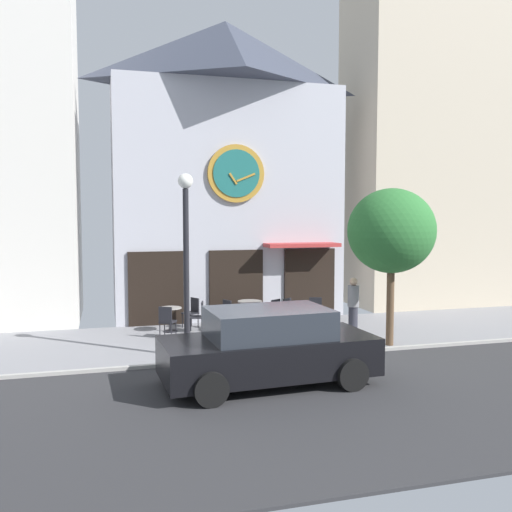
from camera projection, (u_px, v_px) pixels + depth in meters
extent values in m
cube|color=gray|center=(260.00, 337.00, 15.46)|extent=(26.02, 4.85, 0.05)
cube|color=#2D2D30|center=(343.00, 403.00, 10.10)|extent=(26.02, 6.30, 0.05)
cube|color=#A8A5A0|center=(287.00, 356.00, 13.14)|extent=(26.02, 0.12, 0.08)
cube|color=#B2B2BC|center=(226.00, 202.00, 18.83)|extent=(7.57, 2.85, 7.73)
pyramid|color=#383D4C|center=(226.00, 54.00, 18.45)|extent=(6.81, 3.99, 2.20)
cylinder|color=#B7842D|center=(236.00, 174.00, 17.33)|extent=(1.84, 0.10, 1.84)
cylinder|color=#1E6660|center=(237.00, 173.00, 17.28)|extent=(1.51, 0.04, 1.51)
cube|color=#B7842D|center=(233.00, 179.00, 17.22)|extent=(0.28, 0.03, 0.38)
cube|color=#B7842D|center=(246.00, 177.00, 17.33)|extent=(0.62, 0.03, 0.30)
cube|color=black|center=(157.00, 288.00, 16.95)|extent=(1.77, 0.10, 2.30)
cube|color=black|center=(236.00, 286.00, 17.63)|extent=(1.77, 0.10, 2.30)
cube|color=black|center=(309.00, 283.00, 18.30)|extent=(1.77, 0.10, 2.30)
cube|color=#B23333|center=(302.00, 245.00, 17.80)|extent=(2.42, 0.90, 0.12)
cube|color=beige|center=(429.00, 141.00, 20.98)|extent=(6.17, 3.25, 12.47)
cylinder|color=black|center=(187.00, 349.00, 13.28)|extent=(0.32, 0.32, 0.36)
cylinder|color=black|center=(186.00, 273.00, 13.14)|extent=(0.14, 0.14, 4.05)
sphere|color=white|center=(185.00, 181.00, 12.97)|extent=(0.36, 0.36, 0.36)
cylinder|color=brown|center=(390.00, 304.00, 14.35)|extent=(0.20, 0.20, 2.20)
ellipsoid|color=#2D7033|center=(392.00, 231.00, 14.21)|extent=(2.33, 2.09, 2.21)
cylinder|color=black|center=(170.00, 320.00, 16.05)|extent=(0.07, 0.07, 0.70)
cylinder|color=black|center=(171.00, 331.00, 16.08)|extent=(0.40, 0.40, 0.03)
cylinder|color=gray|center=(170.00, 308.00, 16.03)|extent=(0.66, 0.66, 0.03)
cylinder|color=black|center=(250.00, 313.00, 16.97)|extent=(0.07, 0.07, 0.75)
cylinder|color=black|center=(250.00, 325.00, 17.00)|extent=(0.40, 0.40, 0.03)
cylinder|color=gray|center=(250.00, 301.00, 16.95)|extent=(0.75, 0.75, 0.03)
cylinder|color=black|center=(310.00, 321.00, 15.91)|extent=(0.07, 0.07, 0.70)
cylinder|color=black|center=(310.00, 332.00, 15.93)|extent=(0.40, 0.40, 0.03)
cylinder|color=brown|center=(310.00, 309.00, 15.88)|extent=(0.65, 0.65, 0.03)
cube|color=black|center=(168.00, 322.00, 15.27)|extent=(0.54, 0.54, 0.04)
cube|color=black|center=(165.00, 315.00, 15.08)|extent=(0.35, 0.22, 0.45)
cylinder|color=black|center=(176.00, 329.00, 15.41)|extent=(0.03, 0.03, 0.45)
cylinder|color=black|center=(165.00, 328.00, 15.49)|extent=(0.03, 0.03, 0.45)
cylinder|color=black|center=(171.00, 331.00, 15.08)|extent=(0.03, 0.03, 0.45)
cylinder|color=black|center=(160.00, 331.00, 15.16)|extent=(0.03, 0.03, 0.45)
cube|color=black|center=(232.00, 314.00, 16.40)|extent=(0.53, 0.53, 0.04)
cube|color=black|center=(227.00, 308.00, 16.26)|extent=(0.20, 0.36, 0.45)
cylinder|color=black|center=(240.00, 322.00, 16.40)|extent=(0.03, 0.03, 0.45)
cylinder|color=black|center=(233.00, 320.00, 16.65)|extent=(0.03, 0.03, 0.45)
cylinder|color=black|center=(231.00, 323.00, 16.18)|extent=(0.03, 0.03, 0.45)
cylinder|color=black|center=(224.00, 322.00, 16.43)|extent=(0.03, 0.03, 0.45)
cube|color=black|center=(315.00, 313.00, 16.62)|extent=(0.52, 0.52, 0.04)
cube|color=black|center=(315.00, 305.00, 16.79)|extent=(0.37, 0.17, 0.45)
cylinder|color=black|center=(310.00, 321.00, 16.49)|extent=(0.03, 0.03, 0.45)
cylinder|color=black|center=(321.00, 321.00, 16.46)|extent=(0.03, 0.03, 0.45)
cylinder|color=black|center=(310.00, 319.00, 16.83)|extent=(0.03, 0.03, 0.45)
cylinder|color=black|center=(321.00, 319.00, 16.79)|extent=(0.03, 0.03, 0.45)
cube|color=black|center=(190.00, 313.00, 16.60)|extent=(0.54, 0.54, 0.04)
cube|color=black|center=(195.00, 305.00, 16.71)|extent=(0.21, 0.35, 0.45)
cylinder|color=black|center=(182.00, 320.00, 16.62)|extent=(0.03, 0.03, 0.45)
cylinder|color=black|center=(189.00, 322.00, 16.38)|extent=(0.03, 0.03, 0.45)
cylinder|color=black|center=(191.00, 319.00, 16.86)|extent=(0.03, 0.03, 0.45)
cylinder|color=black|center=(198.00, 320.00, 16.61)|extent=(0.03, 0.03, 0.45)
cube|color=black|center=(316.00, 322.00, 15.21)|extent=(0.52, 0.52, 0.04)
cube|color=black|center=(315.00, 315.00, 15.01)|extent=(0.37, 0.19, 0.45)
cylinder|color=black|center=(322.00, 329.00, 15.37)|extent=(0.03, 0.03, 0.45)
cylinder|color=black|center=(310.00, 329.00, 15.41)|extent=(0.03, 0.03, 0.45)
cylinder|color=black|center=(322.00, 332.00, 15.03)|extent=(0.03, 0.03, 0.45)
cylinder|color=black|center=(309.00, 331.00, 15.08)|extent=(0.03, 0.03, 0.45)
cube|color=black|center=(271.00, 314.00, 16.52)|extent=(0.55, 0.55, 0.04)
cube|color=black|center=(276.00, 307.00, 16.38)|extent=(0.34, 0.23, 0.45)
cylinder|color=black|center=(271.00, 319.00, 16.78)|extent=(0.03, 0.03, 0.45)
cylinder|color=black|center=(263.00, 321.00, 16.53)|extent=(0.03, 0.03, 0.45)
cylinder|color=black|center=(279.00, 321.00, 16.55)|extent=(0.03, 0.03, 0.45)
cylinder|color=black|center=(272.00, 322.00, 16.30)|extent=(0.03, 0.03, 0.45)
cube|color=black|center=(196.00, 317.00, 15.97)|extent=(0.48, 0.48, 0.04)
cube|color=black|center=(202.00, 309.00, 15.96)|extent=(0.13, 0.38, 0.45)
cylinder|color=black|center=(191.00, 323.00, 16.15)|extent=(0.03, 0.03, 0.45)
cylinder|color=black|center=(190.00, 326.00, 15.81)|extent=(0.03, 0.03, 0.45)
cylinder|color=black|center=(202.00, 323.00, 16.17)|extent=(0.03, 0.03, 0.45)
cylinder|color=black|center=(202.00, 326.00, 15.83)|extent=(0.03, 0.03, 0.45)
cube|color=black|center=(292.00, 314.00, 16.50)|extent=(0.56, 0.56, 0.04)
cube|color=black|center=(287.00, 306.00, 16.59)|extent=(0.33, 0.26, 0.45)
cylinder|color=black|center=(294.00, 323.00, 16.28)|extent=(0.03, 0.03, 0.45)
cylinder|color=black|center=(300.00, 321.00, 16.54)|extent=(0.03, 0.03, 0.45)
cylinder|color=black|center=(284.00, 321.00, 16.48)|extent=(0.03, 0.03, 0.45)
cylinder|color=black|center=(291.00, 320.00, 16.75)|extent=(0.03, 0.03, 0.45)
cylinder|color=#2D2D38|center=(353.00, 321.00, 15.44)|extent=(0.30, 0.30, 0.85)
cylinder|color=slate|center=(353.00, 296.00, 15.39)|extent=(0.37, 0.37, 0.60)
sphere|color=tan|center=(354.00, 282.00, 15.36)|extent=(0.22, 0.22, 0.22)
cube|color=black|center=(268.00, 355.00, 11.07)|extent=(4.39, 2.02, 0.75)
cube|color=#262B33|center=(268.00, 323.00, 11.02)|extent=(2.49, 1.71, 0.60)
cylinder|color=black|center=(352.00, 374.00, 10.69)|extent=(0.65, 0.25, 0.64)
cylinder|color=black|center=(314.00, 352.00, 12.40)|extent=(0.65, 0.25, 0.64)
cylinder|color=black|center=(211.00, 389.00, 9.80)|extent=(0.65, 0.25, 0.64)
cylinder|color=black|center=(190.00, 363.00, 11.50)|extent=(0.65, 0.25, 0.64)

